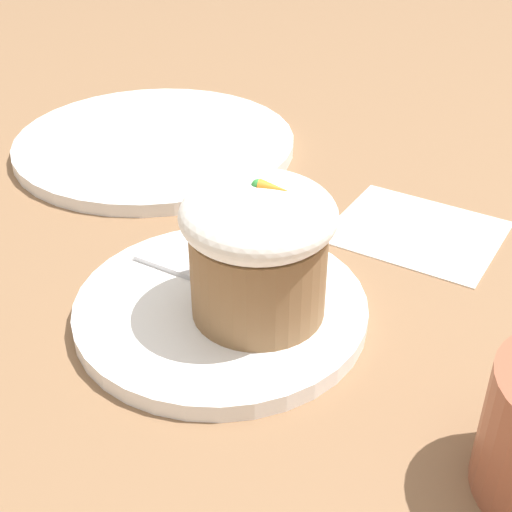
{
  "coord_description": "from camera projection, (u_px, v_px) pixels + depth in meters",
  "views": [
    {
      "loc": [
        0.16,
        -0.36,
        0.31
      ],
      "look_at": [
        0.03,
        -0.0,
        0.06
      ],
      "focal_mm": 50.0,
      "sensor_mm": 36.0,
      "label": 1
    }
  ],
  "objects": [
    {
      "name": "ground_plane",
      "position": [
        221.0,
        316.0,
        0.5
      ],
      "size": [
        4.0,
        4.0,
        0.0
      ],
      "primitive_type": "plane",
      "color": "#846042"
    },
    {
      "name": "spoon",
      "position": [
        235.0,
        288.0,
        0.5
      ],
      "size": [
        0.13,
        0.04,
        0.01
      ],
      "color": "silver",
      "rests_on": "dessert_plate"
    },
    {
      "name": "side_plate",
      "position": [
        155.0,
        143.0,
        0.73
      ],
      "size": [
        0.28,
        0.28,
        0.01
      ],
      "color": "white",
      "rests_on": "ground_plane"
    },
    {
      "name": "carrot_cake",
      "position": [
        256.0,
        249.0,
        0.45
      ],
      "size": [
        0.1,
        0.1,
        0.1
      ],
      "color": "olive",
      "rests_on": "dessert_plate"
    },
    {
      "name": "paper_napkin",
      "position": [
        417.0,
        231.0,
        0.59
      ],
      "size": [
        0.15,
        0.14,
        0.0
      ],
      "color": "white",
      "rests_on": "ground_plane"
    },
    {
      "name": "dessert_plate",
      "position": [
        221.0,
        308.0,
        0.5
      ],
      "size": [
        0.2,
        0.2,
        0.01
      ],
      "color": "white",
      "rests_on": "ground_plane"
    }
  ]
}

